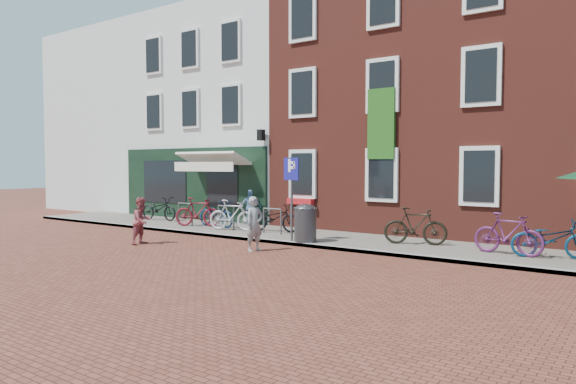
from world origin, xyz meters
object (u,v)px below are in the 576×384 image
Objects in this scene: bicycle_1 at (198,212)px; bicycle_3 at (232,215)px; cafe_person at (251,207)px; bicycle_7 at (508,234)px; boy at (142,221)px; bicycle_0 at (159,209)px; bicycle_4 at (275,218)px; litter_bin at (305,221)px; bicycle_2 at (216,214)px; woman at (254,224)px; bicycle_6 at (551,239)px; parking_sign at (291,183)px; bicycle_5 at (415,226)px.

bicycle_3 is at bearing -119.63° from bicycle_1.
cafe_person is 0.76× the size of bicycle_7.
cafe_person is 9.28m from bicycle_7.
bicycle_1 is at bearing 6.09° from cafe_person.
bicycle_0 is at bearing 38.45° from boy.
bicycle_4 is (1.82, -0.96, -0.19)m from cafe_person.
bicycle_2 is (-4.65, 1.24, -0.13)m from litter_bin.
cafe_person reaches higher than bicycle_7.
bicycle_3 is at bearing 62.91° from woman.
litter_bin is 6.33m from bicycle_6.
boy is at bearing -147.53° from litter_bin.
bicycle_1 is 1.80m from bicycle_3.
boy reaches higher than bicycle_4.
bicycle_0 and bicycle_2 have the same top height.
bicycle_2 is at bearing 54.55° from bicycle_3.
boy is 10.92m from bicycle_6.
bicycle_3 reaches higher than bicycle_4.
parking_sign is 4.33m from cafe_person.
woman is 0.83× the size of bicycle_6.
bicycle_7 is (5.27, 1.08, -0.08)m from litter_bin.
bicycle_3 is at bearing 75.06° from bicycle_6.
bicycle_3 reaches higher than bicycle_0.
bicycle_5 reaches higher than bicycle_6.
bicycle_5 is at bearing -110.78° from bicycle_1.
bicycle_0 is 3.39m from bicycle_2.
bicycle_0 is at bearing 92.29° from bicycle_2.
bicycle_6 is at bearing -100.20° from bicycle_3.
bicycle_1 and bicycle_5 have the same top height.
bicycle_0 is (-7.58, 1.58, -1.22)m from parking_sign.
cafe_person is at bearing -67.97° from bicycle_1.
parking_sign is at bearing 110.74° from bicycle_7.
bicycle_1 is at bearing -106.34° from bicycle_0.
bicycle_6 is at bearing -55.07° from woman.
bicycle_5 and bicycle_7 have the same top height.
parking_sign is at bearing -117.82° from bicycle_3.
cafe_person is at bearing 52.82° from woman.
bicycle_7 is at bearing -113.92° from bicycle_5.
parking_sign is (-0.45, -0.06, 1.08)m from litter_bin.
bicycle_7 is (2.50, -0.26, 0.00)m from bicycle_5.
woman is at bearing -142.15° from bicycle_3.
woman is at bearing 90.97° from cafe_person.
bicycle_4 is 1.03× the size of bicycle_7.
bicycle_3 is (-2.91, 2.39, -0.12)m from woman.
bicycle_7 is at bearing -112.88° from bicycle_1.
bicycle_6 is (10.14, -1.11, -0.19)m from cafe_person.
bicycle_2 is 1.00× the size of bicycle_6.
bicycle_6 is at bearing 10.67° from parking_sign.
bicycle_6 is at bearing 10.88° from litter_bin.
bicycle_2 is 1.00× the size of bicycle_4.
bicycle_6 is at bearing -75.77° from boy.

